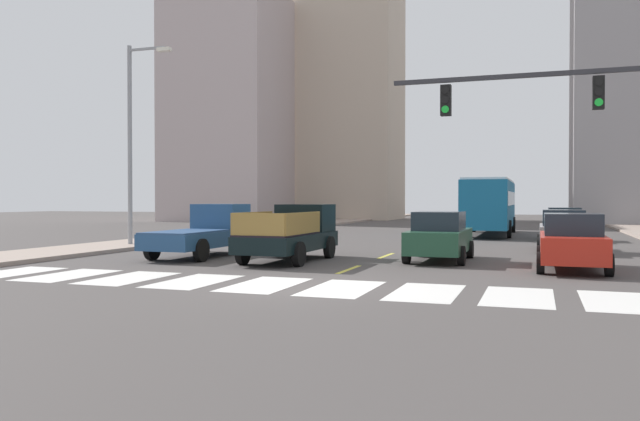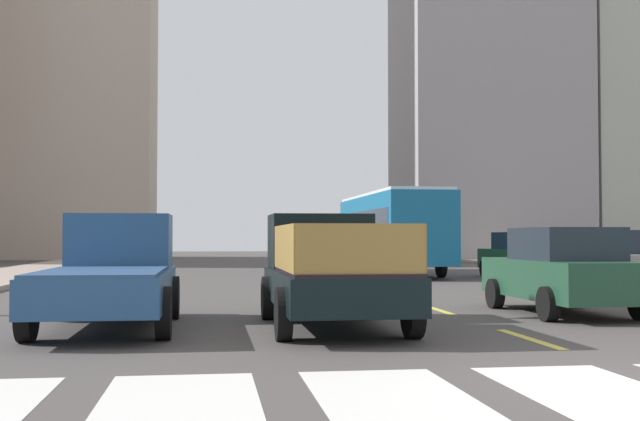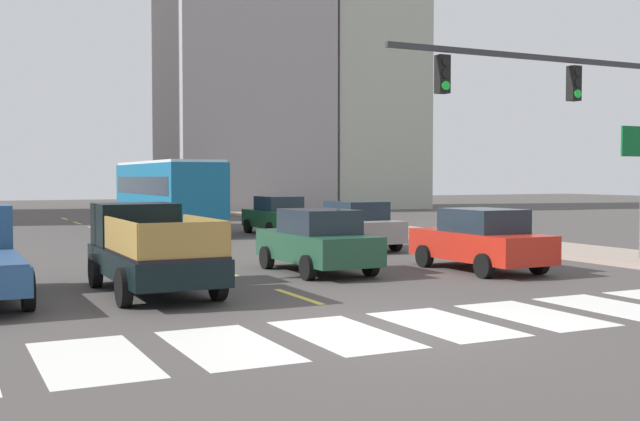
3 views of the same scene
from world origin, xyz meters
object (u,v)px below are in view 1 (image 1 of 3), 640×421
Objects in this scene: streetlight_left at (133,136)px; sedan_far at (572,242)px; sedan_mid at (563,231)px; sedan_near_left at (440,236)px; city_bus at (490,203)px; pickup_stakebed at (293,234)px; pickup_dark at (206,232)px; sedan_near_right at (564,224)px.

sedan_far is at bearing -10.96° from streetlight_left.
sedan_mid is 18.94m from streetlight_left.
sedan_mid is 1.00× the size of sedan_near_left.
city_bus reaches higher than sedan_near_left.
city_bus is 1.20× the size of streetlight_left.
pickup_stakebed is 1.18× the size of sedan_near_left.
pickup_stakebed is at bearing -4.31° from pickup_dark.
streetlight_left is (-13.90, 1.87, 4.11)m from sedan_near_left.
streetlight_left is at bearing -134.32° from city_bus.
pickup_stakebed is 1.00× the size of pickup_dark.
pickup_dark is at bearing -28.34° from streetlight_left.
city_bus reaches higher than sedan_mid.
sedan_near_left is (4.93, 1.39, -0.08)m from pickup_stakebed.
sedan_far is at bearing -23.52° from sedan_near_left.
sedan_near_left is (8.64, 0.96, -0.06)m from pickup_dark.
pickup_dark is 20.45m from city_bus.
streetlight_left is (-8.97, 3.26, 4.03)m from pickup_stakebed.
sedan_far is at bearing -91.38° from sedan_near_right.
streetlight_left is (-5.26, 2.84, 4.05)m from pickup_dark.
pickup_stakebed is 0.48× the size of city_bus.
sedan_near_right is at bearing 49.78° from pickup_dark.
streetlight_left is (-14.39, -15.43, 3.02)m from city_bus.
streetlight_left reaches higher than sedan_near_right.
pickup_stakebed is 19.49m from city_bus.
sedan_far is (0.00, -7.23, 0.00)m from sedan_mid.
streetlight_left reaches higher than sedan_mid.
streetlight_left is at bearing 160.30° from pickup_stakebed.
sedan_far is at bearing -0.78° from pickup_dark.
sedan_near_right is 1.00× the size of sedan_far.
city_bus reaches higher than pickup_stakebed.
streetlight_left reaches higher than city_bus.
sedan_near_left is 4.52m from sedan_far.
pickup_stakebed is 10.36m from streetlight_left.
city_bus is 21.31m from streetlight_left.
city_bus is at bearing 99.82° from sedan_far.
sedan_near_left is 0.49× the size of streetlight_left.
sedan_near_left is at bearing 8.56° from pickup_dark.
pickup_stakebed is at bearing 177.15° from sedan_far.
pickup_dark is at bearing -175.98° from sedan_near_left.
city_bus reaches higher than sedan_far.
sedan_near_right is (0.33, 7.86, 0.00)m from sedan_mid.
pickup_dark is at bearing 173.75° from pickup_stakebed.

